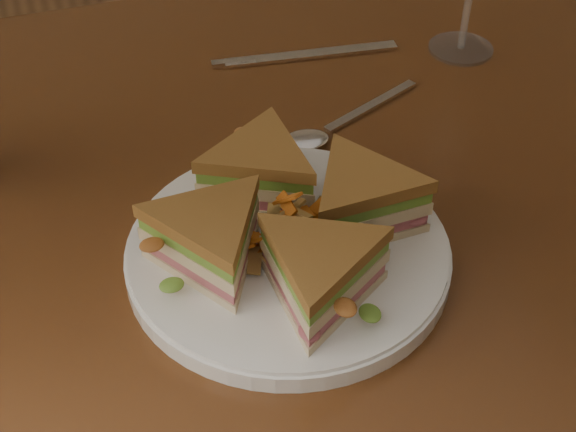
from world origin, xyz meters
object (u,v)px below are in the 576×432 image
at_px(knife, 299,56).
at_px(table, 255,255).
at_px(sandwich_wedges, 288,221).
at_px(plate, 288,254).
at_px(spoon, 322,132).

bearing_deg(knife, table, -114.00).
bearing_deg(sandwich_wedges, table, 88.63).
relative_size(plate, sandwich_wedges, 1.07).
xyz_separation_m(table, plate, (-0.00, -0.11, 0.11)).
bearing_deg(spoon, plate, -143.44).
distance_m(plate, knife, 0.33).
bearing_deg(table, knife, 59.23).
bearing_deg(sandwich_wedges, plate, 0.00).
xyz_separation_m(table, sandwich_wedges, (-0.00, -0.11, 0.14)).
distance_m(spoon, knife, 0.15).
xyz_separation_m(plate, spoon, (0.09, 0.16, -0.00)).
relative_size(plate, spoon, 1.55).
height_order(table, plate, plate).
relative_size(table, spoon, 6.96).
bearing_deg(plate, sandwich_wedges, 180.00).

